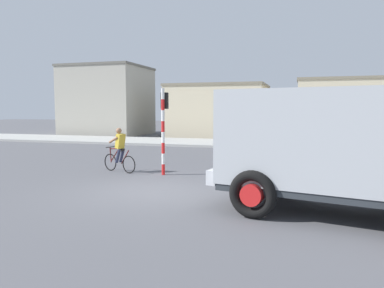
% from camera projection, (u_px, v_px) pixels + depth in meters
% --- Properties ---
extents(ground_plane, '(120.00, 120.00, 0.00)m').
position_uv_depth(ground_plane, '(150.00, 191.00, 11.07)').
color(ground_plane, '#56565B').
extents(sidewalk_far, '(80.00, 5.00, 0.16)m').
position_uv_depth(sidewalk_far, '(236.00, 144.00, 25.18)').
color(sidewalk_far, '#ADADA8').
rests_on(sidewalk_far, ground).
extents(truck_foreground, '(5.80, 3.62, 2.90)m').
position_uv_depth(truck_foreground, '(337.00, 143.00, 8.50)').
color(truck_foreground, '#B2B7BC').
rests_on(truck_foreground, ground).
extents(cyclist, '(1.64, 0.71, 1.72)m').
position_uv_depth(cyclist, '(119.00, 150.00, 14.28)').
color(cyclist, black).
rests_on(cyclist, ground).
extents(traffic_light_pole, '(0.24, 0.43, 3.20)m').
position_uv_depth(traffic_light_pole, '(164.00, 119.00, 13.65)').
color(traffic_light_pole, red).
rests_on(traffic_light_pole, ground).
extents(building_corner_left, '(7.18, 6.50, 6.39)m').
position_uv_depth(building_corner_left, '(108.00, 101.00, 34.87)').
color(building_corner_left, '#B2AD9E').
rests_on(building_corner_left, ground).
extents(building_mid_block, '(8.36, 6.65, 4.54)m').
position_uv_depth(building_mid_block, '(218.00, 111.00, 32.74)').
color(building_mid_block, beige).
rests_on(building_mid_block, ground).
extents(building_corner_right, '(8.68, 6.35, 4.80)m').
position_uv_depth(building_corner_right, '(353.00, 109.00, 29.66)').
color(building_corner_right, beige).
rests_on(building_corner_right, ground).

